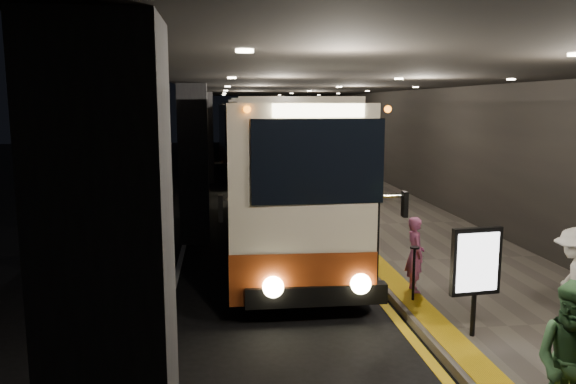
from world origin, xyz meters
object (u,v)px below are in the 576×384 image
info_sign (476,264)px  stanchion_post (414,274)px  coach_third (245,128)px  coach_main (280,177)px  passenger_boarding (415,254)px  coach_second (248,141)px  passenger_waiting_white (573,282)px  passenger_waiting_green (575,366)px

info_sign → stanchion_post: 1.88m
coach_third → info_sign: coach_third is taller
coach_third → coach_main: bearing=-90.8°
passenger_boarding → info_sign: size_ratio=0.85×
coach_second → passenger_boarding: size_ratio=8.06×
stanchion_post → coach_main: bearing=110.0°
passenger_boarding → stanchion_post: size_ratio=1.46×
coach_third → passenger_waiting_white: coach_third is taller
coach_main → info_sign: coach_main is taller
coach_second → info_sign: coach_second is taller
coach_main → passenger_boarding: size_ratio=8.27×
coach_main → coach_third: bearing=91.6°
coach_second → info_sign: bearing=-87.0°
coach_third → stanchion_post: bearing=-87.3°
coach_third → passenger_waiting_white: size_ratio=7.33×
passenger_waiting_green → passenger_waiting_white: 3.31m
coach_main → coach_third: (0.26, 28.34, 0.11)m
passenger_boarding → stanchion_post: passenger_boarding is taller
stanchion_post → info_sign: bearing=-76.7°
coach_third → stanchion_post: 33.84m
coach_main → passenger_waiting_green: coach_main is taller
passenger_waiting_white → stanchion_post: size_ratio=1.71×
coach_main → stanchion_post: coach_main is taller
passenger_waiting_white → stanchion_post: bearing=-110.2°
coach_third → passenger_boarding: bearing=-86.9°
coach_second → passenger_waiting_white: bearing=-83.1°
coach_second → passenger_waiting_green: size_ratio=6.58×
coach_third → passenger_boarding: 33.31m
passenger_waiting_white → coach_main: bearing=-128.4°
coach_third → stanchion_post: size_ratio=12.53×
passenger_waiting_white → passenger_waiting_green: bearing=-10.1°
passenger_waiting_green → info_sign: bearing=130.7°
passenger_boarding → passenger_waiting_green: (-0.05, -5.16, 0.17)m
info_sign → stanchion_post: info_sign is taller
coach_main → stanchion_post: (1.98, -5.43, -1.19)m
coach_second → passenger_waiting_white: 23.10m
passenger_waiting_green → stanchion_post: (-0.16, 4.63, -0.41)m
passenger_waiting_white → coach_third: bearing=-151.0°
passenger_boarding → coach_third: bearing=4.4°
coach_main → coach_third: size_ratio=0.96×
passenger_boarding → info_sign: 2.28m
passenger_waiting_white → stanchion_post: (-1.97, 1.86, -0.37)m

